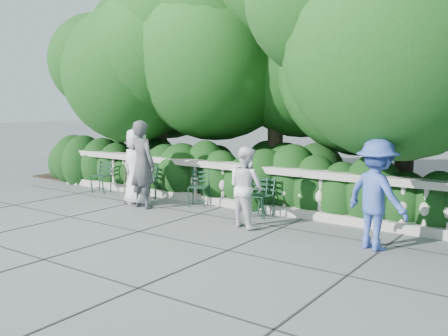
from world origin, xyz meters
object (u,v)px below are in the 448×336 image
Objects in this scene: chair_d at (254,219)px; person_older_blue at (377,195)px; chair_b at (197,208)px; person_woman_grey at (142,164)px; person_businessman at (137,167)px; chair_weathered at (133,204)px; person_casual_man at (246,187)px; chair_a at (98,193)px; chair_c at (141,200)px; chair_e at (257,218)px.

person_older_blue is at bearing -29.19° from chair_d.
chair_b is 0.43× the size of person_woman_grey.
chair_b is 1.61m from chair_d.
person_woman_grey is (-2.59, -0.54, 0.98)m from chair_d.
person_older_blue reaches higher than chair_b.
person_businessman is (-1.33, -0.53, 0.88)m from chair_b.
person_casual_man reaches higher than chair_weathered.
chair_a is 2.45m from person_woman_grey.
chair_c is 0.43× the size of person_woman_grey.
chair_weathered is (-1.45, -0.56, 0.00)m from chair_b.
chair_e is 0.55× the size of person_casual_man.
chair_b is at bearing 158.87° from chair_d.
person_casual_man reaches higher than chair_b.
chair_a is at bearing 18.32° from person_older_blue.
chair_weathered is at bearing -44.83° from chair_c.
person_woman_grey is 5.31m from person_older_blue.
chair_e is 3.12m from person_businessman.
person_businessman is at bearing 20.65° from person_older_blue.
chair_b is 1.00× the size of chair_d.
person_businessman is at bearing 12.60° from person_casual_man.
chair_d is 2.82m from person_woman_grey.
chair_weathered is 3.37m from person_casual_man.
chair_a is 0.43× the size of person_woman_grey.
person_casual_man is at bearing 10.47° from chair_c.
person_older_blue reaches higher than chair_weathered.
chair_weathered is 1.09m from person_woman_grey.
chair_e is at bearing -161.78° from person_woman_grey.
person_businessman is 0.39m from person_woman_grey.
chair_a is 0.47× the size of person_older_blue.
chair_c is 3.26m from chair_d.
person_woman_grey is (0.67, -0.61, 0.98)m from chair_c.
chair_weathered is at bearing 179.36° from chair_b.
chair_d is 0.47× the size of person_older_blue.
chair_e is at bearing -57.40° from person_casual_man.
chair_b is at bearing 12.99° from person_older_blue.
person_businessman is (0.33, -0.44, 0.88)m from chair_c.
chair_b is at bearing -5.93° from person_casual_man.
chair_a and chair_weathered have the same top height.
chair_b is 1.55m from person_woman_grey.
person_woman_grey is at bearing 156.64° from person_businessman.
person_businessman reaches higher than chair_c.
person_businessman is (1.83, -0.39, 0.88)m from chair_a.
chair_b is 1.56m from chair_weathered.
chair_a is at bearing 9.90° from person_casual_man.
chair_a is 1.50m from chair_c.
chair_b is 0.47× the size of person_older_blue.
person_businessman is 1.15× the size of person_casual_man.
person_businessman is 0.99× the size of person_older_blue.
chair_c is (-1.66, -0.08, 0.00)m from chair_b.
chair_c is at bearing 162.92° from chair_d.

